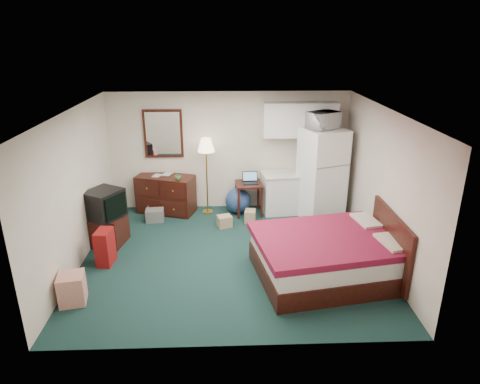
{
  "coord_description": "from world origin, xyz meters",
  "views": [
    {
      "loc": [
        -0.1,
        -6.51,
        3.64
      ],
      "look_at": [
        0.16,
        0.14,
        1.13
      ],
      "focal_mm": 32.0,
      "sensor_mm": 36.0,
      "label": 1
    }
  ],
  "objects_px": {
    "desk": "(249,198)",
    "bed": "(327,257)",
    "fridge": "(322,174)",
    "tv_stand": "(109,230)",
    "dresser": "(166,194)",
    "floor_lamp": "(207,176)",
    "suitcase": "(105,247)",
    "kitchen_counter": "(281,193)"
  },
  "relations": [
    {
      "from": "floor_lamp",
      "to": "bed",
      "type": "bearing_deg",
      "value": -53.39
    },
    {
      "from": "floor_lamp",
      "to": "tv_stand",
      "type": "xyz_separation_m",
      "value": [
        -1.74,
        -1.37,
        -0.54
      ]
    },
    {
      "from": "floor_lamp",
      "to": "tv_stand",
      "type": "bearing_deg",
      "value": -141.82
    },
    {
      "from": "dresser",
      "to": "floor_lamp",
      "type": "height_order",
      "value": "floor_lamp"
    },
    {
      "from": "fridge",
      "to": "suitcase",
      "type": "xyz_separation_m",
      "value": [
        -3.95,
        -1.77,
        -0.63
      ]
    },
    {
      "from": "kitchen_counter",
      "to": "bed",
      "type": "distance_m",
      "value": 2.63
    },
    {
      "from": "bed",
      "to": "fridge",
      "type": "bearing_deg",
      "value": 70.33
    },
    {
      "from": "tv_stand",
      "to": "bed",
      "type": "bearing_deg",
      "value": -7.16
    },
    {
      "from": "kitchen_counter",
      "to": "suitcase",
      "type": "relative_size",
      "value": 1.38
    },
    {
      "from": "floor_lamp",
      "to": "suitcase",
      "type": "distance_m",
      "value": 2.7
    },
    {
      "from": "dresser",
      "to": "tv_stand",
      "type": "height_order",
      "value": "dresser"
    },
    {
      "from": "kitchen_counter",
      "to": "tv_stand",
      "type": "xyz_separation_m",
      "value": [
        -3.29,
        -1.35,
        -0.15
      ]
    },
    {
      "from": "kitchen_counter",
      "to": "bed",
      "type": "height_order",
      "value": "kitchen_counter"
    },
    {
      "from": "fridge",
      "to": "tv_stand",
      "type": "bearing_deg",
      "value": 174.67
    },
    {
      "from": "dresser",
      "to": "kitchen_counter",
      "type": "height_order",
      "value": "kitchen_counter"
    },
    {
      "from": "suitcase",
      "to": "dresser",
      "type": "bearing_deg",
      "value": 77.15
    },
    {
      "from": "bed",
      "to": "suitcase",
      "type": "bearing_deg",
      "value": 161.5
    },
    {
      "from": "kitchen_counter",
      "to": "bed",
      "type": "xyz_separation_m",
      "value": [
        0.39,
        -2.6,
        -0.08
      ]
    },
    {
      "from": "floor_lamp",
      "to": "fridge",
      "type": "bearing_deg",
      "value": -8.09
    },
    {
      "from": "fridge",
      "to": "bed",
      "type": "xyz_separation_m",
      "value": [
        -0.38,
        -2.29,
        -0.59
      ]
    },
    {
      "from": "tv_stand",
      "to": "dresser",
      "type": "bearing_deg",
      "value": 70.22
    },
    {
      "from": "floor_lamp",
      "to": "bed",
      "type": "distance_m",
      "value": 3.3
    },
    {
      "from": "kitchen_counter",
      "to": "desk",
      "type": "bearing_deg",
      "value": -179.5
    },
    {
      "from": "floor_lamp",
      "to": "tv_stand",
      "type": "relative_size",
      "value": 2.76
    },
    {
      "from": "fridge",
      "to": "dresser",
      "type": "bearing_deg",
      "value": 153.62
    },
    {
      "from": "desk",
      "to": "fridge",
      "type": "height_order",
      "value": "fridge"
    },
    {
      "from": "bed",
      "to": "tv_stand",
      "type": "distance_m",
      "value": 3.89
    },
    {
      "from": "bed",
      "to": "tv_stand",
      "type": "relative_size",
      "value": 3.59
    },
    {
      "from": "fridge",
      "to": "floor_lamp",
      "type": "bearing_deg",
      "value": 152.26
    },
    {
      "from": "kitchen_counter",
      "to": "tv_stand",
      "type": "distance_m",
      "value": 3.56
    },
    {
      "from": "dresser",
      "to": "fridge",
      "type": "bearing_deg",
      "value": 10.84
    },
    {
      "from": "bed",
      "to": "suitcase",
      "type": "distance_m",
      "value": 3.6
    },
    {
      "from": "desk",
      "to": "fridge",
      "type": "bearing_deg",
      "value": -13.09
    },
    {
      "from": "dresser",
      "to": "suitcase",
      "type": "height_order",
      "value": "dresser"
    },
    {
      "from": "desk",
      "to": "bed",
      "type": "distance_m",
      "value": 2.73
    },
    {
      "from": "dresser",
      "to": "desk",
      "type": "relative_size",
      "value": 1.73
    },
    {
      "from": "dresser",
      "to": "suitcase",
      "type": "xyz_separation_m",
      "value": [
        -0.74,
        -2.14,
        -0.1
      ]
    },
    {
      "from": "tv_stand",
      "to": "fridge",
      "type": "bearing_deg",
      "value": 25.89
    },
    {
      "from": "desk",
      "to": "bed",
      "type": "relative_size",
      "value": 0.32
    },
    {
      "from": "dresser",
      "to": "tv_stand",
      "type": "distance_m",
      "value": 1.66
    },
    {
      "from": "dresser",
      "to": "bed",
      "type": "bearing_deg",
      "value": -25.8
    },
    {
      "from": "desk",
      "to": "tv_stand",
      "type": "relative_size",
      "value": 1.16
    }
  ]
}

